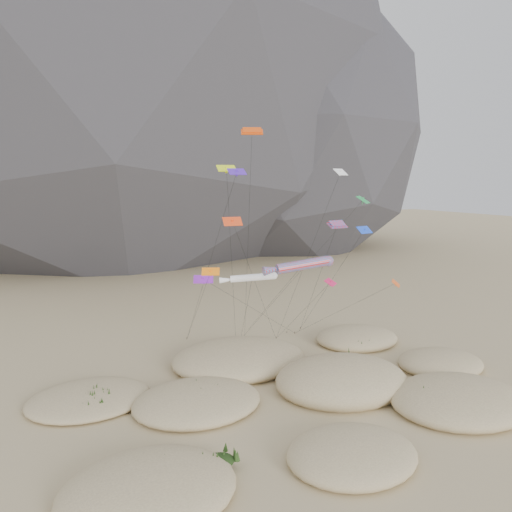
# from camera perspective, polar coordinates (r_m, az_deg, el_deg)

# --- Properties ---
(ground) EXTENTS (500.00, 500.00, 0.00)m
(ground) POSITION_cam_1_polar(r_m,az_deg,el_deg) (52.07, 8.70, -16.63)
(ground) COLOR #CCB789
(ground) RESTS_ON ground
(rock_headland) EXTENTS (226.37, 148.64, 177.50)m
(rock_headland) POSITION_cam_1_polar(r_m,az_deg,el_deg) (168.36, -15.07, 25.89)
(rock_headland) COLOR black
(rock_headland) RESTS_ON ground
(dunes) EXTENTS (50.39, 34.92, 4.17)m
(dunes) POSITION_cam_1_polar(r_m,az_deg,el_deg) (54.57, 5.39, -14.55)
(dunes) COLOR #CCB789
(dunes) RESTS_ON ground
(dune_grass) EXTENTS (41.15, 27.72, 1.55)m
(dune_grass) POSITION_cam_1_polar(r_m,az_deg,el_deg) (54.27, 6.38, -14.52)
(dune_grass) COLOR black
(dune_grass) RESTS_ON ground
(kite_stakes) EXTENTS (19.20, 6.38, 0.30)m
(kite_stakes) POSITION_cam_1_polar(r_m,az_deg,el_deg) (70.73, -0.91, -9.45)
(kite_stakes) COLOR #3F2D1E
(kite_stakes) RESTS_ON ground
(rainbow_tube_kite) EXTENTS (8.44, 19.74, 13.78)m
(rainbow_tube_kite) POSITION_cam_1_polar(r_m,az_deg,el_deg) (55.33, 5.12, -1.07)
(rainbow_tube_kite) COLOR red
(rainbow_tube_kite) RESTS_ON ground
(white_tube_kite) EXTENTS (6.34, 9.39, 11.64)m
(white_tube_kite) POSITION_cam_1_polar(r_m,az_deg,el_deg) (57.67, -0.72, -2.51)
(white_tube_kite) COLOR white
(white_tube_kite) RESTS_ON ground
(orange_parafoil) EXTENTS (4.93, 10.85, 28.19)m
(orange_parafoil) POSITION_cam_1_polar(r_m,az_deg,el_deg) (59.00, -0.47, 13.71)
(orange_parafoil) COLOR #DF440B
(orange_parafoil) RESTS_ON ground
(multi_parafoil) EXTENTS (4.12, 13.42, 17.43)m
(multi_parafoil) POSITION_cam_1_polar(r_m,az_deg,el_deg) (60.12, 9.22, 3.43)
(multi_parafoil) COLOR #FA1A32
(multi_parafoil) RESTS_ON ground
(delta_kites) EXTENTS (27.75, 21.73, 23.77)m
(delta_kites) POSITION_cam_1_polar(r_m,az_deg,el_deg) (58.49, 4.61, 3.18)
(delta_kites) COLOR #FF520D
(delta_kites) RESTS_ON ground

